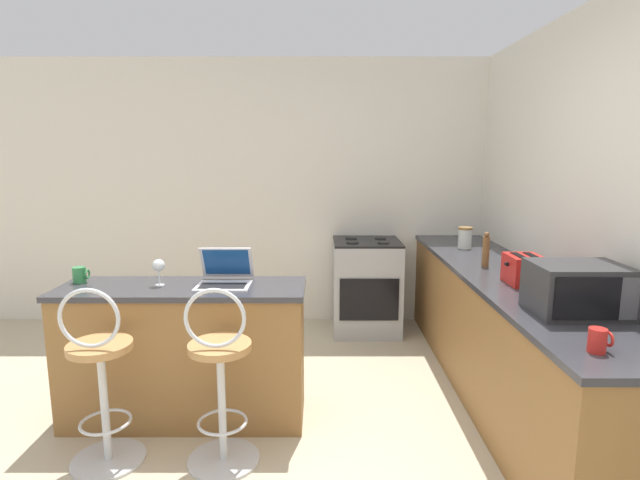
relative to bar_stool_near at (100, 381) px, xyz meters
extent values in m
cube|color=silver|center=(0.87, 2.46, 0.82)|extent=(12.00, 0.06, 2.60)
cube|color=olive|center=(0.32, 0.49, -0.06)|extent=(1.50, 0.48, 0.85)
cube|color=#333338|center=(0.32, 0.49, 0.38)|extent=(1.53, 0.51, 0.03)
cube|color=olive|center=(2.48, 0.82, -0.06)|extent=(0.64, 3.22, 0.85)
cube|color=#333338|center=(2.48, 0.82, 0.38)|extent=(0.67, 3.25, 0.03)
cylinder|color=silver|center=(0.00, 0.02, -0.48)|extent=(0.40, 0.40, 0.02)
cylinder|color=silver|center=(0.00, 0.02, -0.15)|extent=(0.04, 0.04, 0.65)
torus|color=silver|center=(0.00, 0.02, -0.25)|extent=(0.28, 0.28, 0.02)
cylinder|color=#B7844C|center=(0.00, 0.02, 0.19)|extent=(0.34, 0.34, 0.04)
torus|color=silver|center=(0.00, -0.08, 0.38)|extent=(0.32, 0.02, 0.32)
cylinder|color=silver|center=(0.64, 0.02, -0.48)|extent=(0.40, 0.40, 0.02)
cylinder|color=silver|center=(0.64, 0.02, -0.15)|extent=(0.04, 0.04, 0.65)
torus|color=silver|center=(0.64, 0.02, -0.25)|extent=(0.28, 0.28, 0.02)
cylinder|color=#B7844C|center=(0.64, 0.02, 0.19)|extent=(0.34, 0.34, 0.04)
torus|color=silver|center=(0.64, -0.08, 0.38)|extent=(0.32, 0.02, 0.32)
cube|color=silver|center=(0.58, 0.47, 0.40)|extent=(0.33, 0.25, 0.01)
cube|color=black|center=(0.58, 0.45, 0.41)|extent=(0.28, 0.14, 0.00)
cube|color=silver|center=(0.58, 0.61, 0.52)|extent=(0.33, 0.12, 0.21)
cube|color=#19478C|center=(0.58, 0.61, 0.52)|extent=(0.29, 0.09, 0.18)
cube|color=#2D2D30|center=(2.50, -0.05, 0.53)|extent=(0.45, 0.34, 0.26)
cube|color=black|center=(2.46, -0.23, 0.53)|extent=(0.31, 0.01, 0.21)
cube|color=#4C4C51|center=(2.66, -0.23, 0.53)|extent=(0.09, 0.01, 0.21)
cube|color=red|center=(2.47, 0.54, 0.49)|extent=(0.20, 0.26, 0.18)
cube|color=black|center=(2.43, 0.54, 0.58)|extent=(0.04, 0.18, 0.00)
cube|color=black|center=(2.51, 0.54, 0.58)|extent=(0.04, 0.18, 0.00)
cube|color=black|center=(2.36, 0.54, 0.53)|extent=(0.02, 0.02, 0.02)
cube|color=#9EA3A8|center=(1.63, 2.11, -0.05)|extent=(0.63, 0.60, 0.86)
cube|color=black|center=(1.63, 1.80, -0.09)|extent=(0.53, 0.01, 0.39)
cube|color=black|center=(1.63, 2.11, 0.39)|extent=(0.63, 0.60, 0.02)
cylinder|color=black|center=(1.48, 1.99, 0.40)|extent=(0.11, 0.11, 0.01)
cylinder|color=black|center=(1.77, 1.99, 0.40)|extent=(0.11, 0.11, 0.01)
cylinder|color=black|center=(1.48, 2.23, 0.40)|extent=(0.11, 0.11, 0.01)
cylinder|color=black|center=(1.77, 2.23, 0.40)|extent=(0.11, 0.11, 0.01)
cylinder|color=silver|center=(0.18, 0.50, 0.40)|extent=(0.06, 0.06, 0.00)
cylinder|color=silver|center=(0.18, 0.50, 0.45)|extent=(0.01, 0.01, 0.09)
sphere|color=silver|center=(0.18, 0.50, 0.53)|extent=(0.08, 0.08, 0.08)
cylinder|color=brown|center=(2.39, 1.03, 0.51)|extent=(0.05, 0.05, 0.22)
sphere|color=brown|center=(2.39, 1.03, 0.63)|extent=(0.04, 0.04, 0.04)
cylinder|color=red|center=(2.33, -0.56, 0.45)|extent=(0.07, 0.07, 0.10)
torus|color=red|center=(2.38, -0.56, 0.46)|extent=(0.01, 0.07, 0.07)
cylinder|color=silver|center=(2.44, 1.73, 0.48)|extent=(0.12, 0.12, 0.17)
cylinder|color=olive|center=(2.44, 1.73, 0.57)|extent=(0.12, 0.12, 0.02)
cylinder|color=#338447|center=(-0.35, 0.57, 0.45)|extent=(0.08, 0.08, 0.10)
torus|color=#338447|center=(-0.30, 0.57, 0.45)|extent=(0.01, 0.06, 0.06)
cylinder|color=white|center=(2.71, 0.78, 0.44)|extent=(0.08, 0.08, 0.09)
torus|color=white|center=(2.76, 0.78, 0.45)|extent=(0.01, 0.06, 0.06)
camera|label=1|loc=(1.18, -2.52, 1.22)|focal=28.00mm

